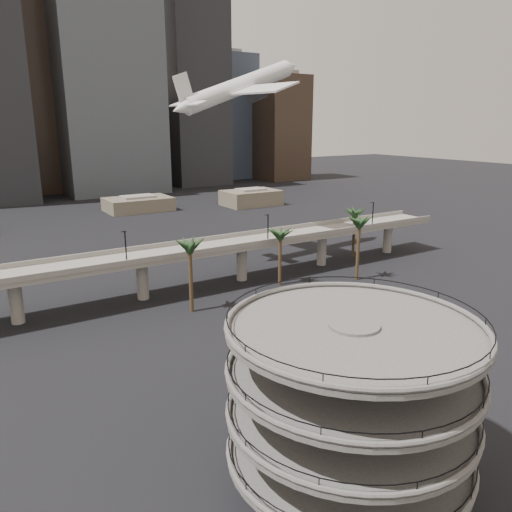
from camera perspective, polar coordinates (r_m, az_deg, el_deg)
ground at (r=62.05m, az=16.89°, el=-17.62°), size 700.00×700.00×0.00m
parking_ramp at (r=46.39m, az=10.75°, el=-14.97°), size 22.20×22.20×17.35m
overpass at (r=100.23m, az=-7.07°, el=0.24°), size 130.00×9.30×14.70m
palm_trees at (r=104.05m, az=5.43°, el=3.08°), size 54.40×18.40×14.00m
low_buildings at (r=183.98m, az=-16.93°, el=5.07°), size 135.00×27.50×6.80m
skyline at (r=256.36m, az=-20.66°, el=16.87°), size 269.00×86.00×122.60m
airborne_jet at (r=119.34m, az=-1.92°, el=18.73°), size 37.18×33.44×15.05m
car_a at (r=70.55m, az=10.84°, el=-12.33°), size 4.39×2.86×1.39m
car_b at (r=85.24m, az=18.26°, el=-7.80°), size 5.11×3.52×1.60m
car_c at (r=93.42m, az=19.85°, el=-5.91°), size 5.98×4.04×1.61m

